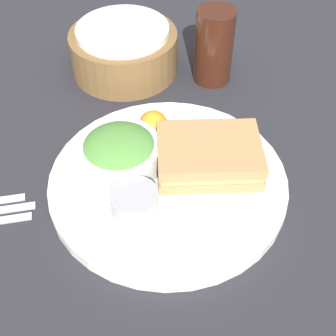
# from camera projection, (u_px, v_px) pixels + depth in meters

# --- Properties ---
(ground_plane) EXTENTS (4.00, 4.00, 0.00)m
(ground_plane) POSITION_uv_depth(u_px,v_px,m) (168.00, 186.00, 0.67)
(ground_plane) COLOR #232328
(plate) EXTENTS (0.34, 0.34, 0.02)m
(plate) POSITION_uv_depth(u_px,v_px,m) (168.00, 182.00, 0.67)
(plate) COLOR white
(plate) RESTS_ON ground_plane
(sandwich) EXTENTS (0.17, 0.15, 0.04)m
(sandwich) POSITION_uv_depth(u_px,v_px,m) (209.00, 156.00, 0.66)
(sandwich) COLOR #A37A4C
(sandwich) RESTS_ON plate
(salad_bowl) EXTENTS (0.12, 0.12, 0.06)m
(salad_bowl) POSITION_uv_depth(u_px,v_px,m) (119.00, 152.00, 0.66)
(salad_bowl) COLOR white
(salad_bowl) RESTS_ON plate
(dressing_cup) EXTENTS (0.06, 0.06, 0.03)m
(dressing_cup) POSITION_uv_depth(u_px,v_px,m) (134.00, 202.00, 0.61)
(dressing_cup) COLOR #99999E
(dressing_cup) RESTS_ON plate
(orange_wedge) EXTENTS (0.04, 0.04, 0.04)m
(orange_wedge) POSITION_uv_depth(u_px,v_px,m) (153.00, 124.00, 0.71)
(orange_wedge) COLOR orange
(orange_wedge) RESTS_ON plate
(drink_glass) EXTENTS (0.07, 0.07, 0.13)m
(drink_glass) POSITION_uv_depth(u_px,v_px,m) (214.00, 46.00, 0.80)
(drink_glass) COLOR #38190F
(drink_glass) RESTS_ON ground_plane
(bread_basket) EXTENTS (0.19, 0.19, 0.09)m
(bread_basket) POSITION_uv_depth(u_px,v_px,m) (124.00, 50.00, 0.84)
(bread_basket) COLOR brown
(bread_basket) RESTS_ON ground_plane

